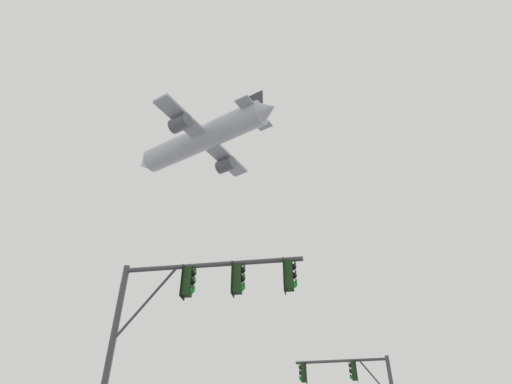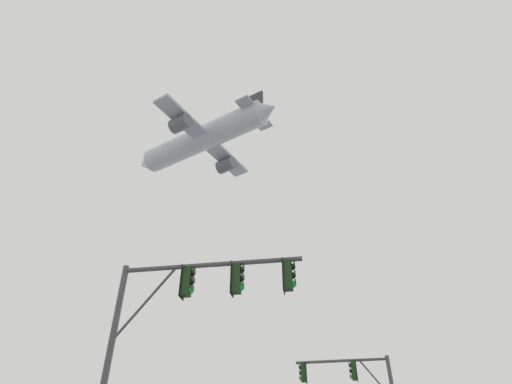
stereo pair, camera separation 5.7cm
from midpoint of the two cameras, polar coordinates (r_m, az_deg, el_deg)
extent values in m
cylinder|color=#4C4C51|center=(13.30, -20.45, -23.16)|extent=(0.20, 0.20, 6.74)
cylinder|color=#4C4C51|center=(13.18, -6.31, -10.11)|extent=(5.77, 0.52, 0.15)
cylinder|color=#4C4C51|center=(13.43, -15.25, -14.69)|extent=(1.79, 0.20, 2.26)
cube|color=#193814|center=(12.58, 4.50, -11.60)|extent=(0.28, 0.34, 0.90)
cylinder|color=#193814|center=(12.78, 4.40, -9.50)|extent=(0.05, 0.05, 0.12)
cube|color=black|center=(12.59, 3.85, -11.65)|extent=(0.05, 0.46, 1.04)
sphere|color=black|center=(12.67, 5.11, -10.43)|extent=(0.20, 0.20, 0.20)
cylinder|color=#193814|center=(12.69, 5.39, -10.16)|extent=(0.05, 0.21, 0.21)
sphere|color=black|center=(12.56, 5.17, -11.60)|extent=(0.20, 0.20, 0.20)
cylinder|color=#193814|center=(12.58, 5.46, -11.32)|extent=(0.05, 0.21, 0.21)
sphere|color=green|center=(12.46, 5.24, -12.78)|extent=(0.20, 0.20, 0.20)
cylinder|color=#193814|center=(12.48, 5.53, -12.50)|extent=(0.05, 0.21, 0.21)
cube|color=#193814|center=(12.79, -2.75, -12.06)|extent=(0.28, 0.34, 0.90)
cylinder|color=#193814|center=(12.99, -2.69, -9.98)|extent=(0.05, 0.05, 0.12)
cube|color=black|center=(12.81, -3.38, -12.09)|extent=(0.05, 0.46, 1.04)
sphere|color=black|center=(12.86, -2.07, -10.92)|extent=(0.20, 0.20, 0.20)
cylinder|color=#193814|center=(12.88, -1.78, -10.65)|extent=(0.05, 0.21, 0.21)
sphere|color=black|center=(12.75, -2.10, -12.07)|extent=(0.20, 0.20, 0.20)
cylinder|color=#193814|center=(12.77, -1.80, -11.81)|extent=(0.05, 0.21, 0.21)
sphere|color=green|center=(12.65, -2.12, -13.24)|extent=(0.20, 0.20, 0.20)
cylinder|color=#193814|center=(12.66, -1.82, -12.98)|extent=(0.05, 0.21, 0.21)
cube|color=#193814|center=(13.18, -9.68, -12.32)|extent=(0.28, 0.34, 0.90)
cylinder|color=#193814|center=(13.38, -9.47, -10.30)|extent=(0.05, 0.05, 0.12)
cube|color=black|center=(13.23, -10.27, -12.34)|extent=(0.05, 0.46, 1.04)
sphere|color=black|center=(13.24, -8.96, -11.22)|extent=(0.20, 0.20, 0.20)
cylinder|color=#193814|center=(13.25, -8.66, -10.98)|extent=(0.05, 0.21, 0.21)
sphere|color=black|center=(13.14, -9.07, -12.35)|extent=(0.20, 0.20, 0.20)
cylinder|color=#193814|center=(13.14, -8.77, -12.10)|extent=(0.05, 0.21, 0.21)
sphere|color=green|center=(13.04, -9.18, -13.49)|extent=(0.20, 0.20, 0.20)
cylinder|color=#193814|center=(13.04, -8.88, -13.23)|extent=(0.05, 0.21, 0.21)
cylinder|color=#4C4C51|center=(23.88, 11.71, -22.17)|extent=(4.79, 0.71, 0.15)
cylinder|color=#4C4C51|center=(23.73, 16.42, -23.97)|extent=(1.50, 0.26, 2.04)
cube|color=#193814|center=(23.90, 6.61, -23.90)|extent=(0.30, 0.35, 0.90)
cylinder|color=#193814|center=(24.00, 6.53, -22.71)|extent=(0.05, 0.05, 0.12)
cube|color=black|center=(23.89, 6.98, -23.87)|extent=(0.08, 0.46, 1.04)
sphere|color=black|center=(23.97, 6.19, -23.30)|extent=(0.20, 0.20, 0.20)
cylinder|color=#193814|center=(23.99, 6.02, -23.17)|extent=(0.06, 0.21, 0.21)
sphere|color=black|center=(23.92, 6.24, -23.96)|extent=(0.20, 0.20, 0.20)
cylinder|color=#193814|center=(23.94, 6.06, -23.83)|extent=(0.06, 0.21, 0.21)
sphere|color=green|center=(23.87, 6.28, -24.62)|extent=(0.20, 0.20, 0.20)
cylinder|color=#193814|center=(23.89, 6.10, -24.49)|extent=(0.06, 0.21, 0.21)
cube|color=#193814|center=(23.78, 13.49, -23.22)|extent=(0.30, 0.35, 0.90)
cylinder|color=#193814|center=(23.87, 13.32, -22.02)|extent=(0.05, 0.05, 0.12)
cube|color=black|center=(23.78, 13.85, -23.17)|extent=(0.08, 0.46, 1.04)
sphere|color=black|center=(23.83, 13.02, -22.63)|extent=(0.20, 0.20, 0.20)
cylinder|color=#193814|center=(23.84, 12.84, -22.51)|extent=(0.06, 0.21, 0.21)
sphere|color=black|center=(23.77, 13.12, -23.28)|extent=(0.20, 0.20, 0.20)
cylinder|color=#193814|center=(23.79, 12.93, -23.16)|extent=(0.06, 0.21, 0.21)
sphere|color=green|center=(23.73, 13.21, -23.94)|extent=(0.20, 0.20, 0.20)
cylinder|color=#193814|center=(23.74, 13.02, -23.82)|extent=(0.06, 0.21, 0.21)
cylinder|color=#B7BCC6|center=(49.87, -7.58, 7.45)|extent=(16.20, 9.98, 2.95)
cone|color=#B7BCC6|center=(55.05, -15.17, 3.90)|extent=(3.06, 3.41, 2.80)
cone|color=#B7BCC6|center=(46.00, 1.60, 11.49)|extent=(2.76, 3.07, 2.51)
cube|color=#A8ADB7|center=(49.35, -7.19, 7.26)|extent=(8.74, 14.97, 0.33)
cylinder|color=#595B60|center=(46.39, -10.61, 9.44)|extent=(2.72, 2.47, 1.66)
cylinder|color=#595B60|center=(51.41, -4.27, 3.79)|extent=(2.72, 2.47, 1.66)
cube|color=#333338|center=(47.88, -0.48, 12.01)|extent=(2.42, 1.34, 3.51)
cube|color=#A8ADB7|center=(46.82, -0.29, 10.93)|extent=(3.93, 5.70, 0.18)
camera|label=1|loc=(0.03, -90.06, 0.04)|focal=28.52mm
camera|label=2|loc=(0.03, 89.94, -0.04)|focal=28.52mm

